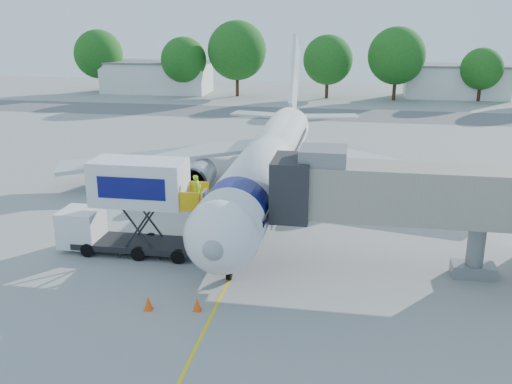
# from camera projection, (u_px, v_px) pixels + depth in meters

# --- Properties ---
(ground) EXTENTS (160.00, 160.00, 0.00)m
(ground) POSITION_uv_depth(u_px,v_px,m) (259.00, 218.00, 38.50)
(ground) COLOR gray
(ground) RESTS_ON ground
(guidance_line) EXTENTS (0.15, 70.00, 0.01)m
(guidance_line) POSITION_uv_depth(u_px,v_px,m) (259.00, 217.00, 38.50)
(guidance_line) COLOR yellow
(guidance_line) RESTS_ON ground
(taxiway_strip) EXTENTS (120.00, 10.00, 0.01)m
(taxiway_strip) POSITION_uv_depth(u_px,v_px,m) (310.00, 114.00, 77.98)
(taxiway_strip) COLOR #59595B
(taxiway_strip) RESTS_ON ground
(aircraft) EXTENTS (34.17, 37.73, 11.35)m
(aircraft) POSITION_uv_depth(u_px,v_px,m) (269.00, 160.00, 41.49)
(aircraft) COLOR white
(aircraft) RESTS_ON ground
(jet_bridge) EXTENTS (13.90, 3.20, 6.60)m
(jet_bridge) POSITION_uv_depth(u_px,v_px,m) (390.00, 193.00, 29.32)
(jet_bridge) COLOR gray
(jet_bridge) RESTS_ON ground
(catering_hiloader) EXTENTS (8.50, 2.44, 5.50)m
(catering_hiloader) POSITION_uv_depth(u_px,v_px,m) (129.00, 207.00, 32.11)
(catering_hiloader) COLOR black
(catering_hiloader) RESTS_ON ground
(safety_cone_a) EXTENTS (0.40, 0.40, 0.64)m
(safety_cone_a) POSITION_uv_depth(u_px,v_px,m) (197.00, 304.00, 26.39)
(safety_cone_a) COLOR #FE4F0D
(safety_cone_a) RESTS_ON ground
(safety_cone_b) EXTENTS (0.43, 0.43, 0.68)m
(safety_cone_b) POSITION_uv_depth(u_px,v_px,m) (148.00, 303.00, 26.45)
(safety_cone_b) COLOR #FE4F0D
(safety_cone_b) RESTS_ON ground
(outbuilding_left) EXTENTS (18.40, 8.40, 5.30)m
(outbuilding_left) POSITION_uv_depth(u_px,v_px,m) (157.00, 77.00, 98.65)
(outbuilding_left) COLOR silver
(outbuilding_left) RESTS_ON ground
(outbuilding_right) EXTENTS (16.40, 7.40, 5.30)m
(outbuilding_right) POSITION_uv_depth(u_px,v_px,m) (456.00, 81.00, 92.42)
(outbuilding_right) COLOR silver
(outbuilding_right) RESTS_ON ground
(tree_a) EXTENTS (8.30, 8.30, 10.59)m
(tree_a) POSITION_uv_depth(u_px,v_px,m) (99.00, 54.00, 98.41)
(tree_a) COLOR #382314
(tree_a) RESTS_ON ground
(tree_b) EXTENTS (7.51, 7.51, 9.57)m
(tree_b) POSITION_uv_depth(u_px,v_px,m) (184.00, 60.00, 94.03)
(tree_b) COLOR #382314
(tree_b) RESTS_ON ground
(tree_c) EXTENTS (9.55, 9.55, 12.18)m
(tree_c) POSITION_uv_depth(u_px,v_px,m) (237.00, 50.00, 92.56)
(tree_c) COLOR #382314
(tree_c) RESTS_ON ground
(tree_d) EXTENTS (7.87, 7.87, 10.04)m
(tree_d) POSITION_uv_depth(u_px,v_px,m) (328.00, 60.00, 90.58)
(tree_d) COLOR #382314
(tree_d) RESTS_ON ground
(tree_e) EXTENTS (8.88, 8.88, 11.32)m
(tree_e) POSITION_uv_depth(u_px,v_px,m) (397.00, 56.00, 88.36)
(tree_e) COLOR #382314
(tree_e) RESTS_ON ground
(tree_f) EXTENTS (6.43, 6.43, 8.20)m
(tree_f) POSITION_uv_depth(u_px,v_px,m) (482.00, 69.00, 88.01)
(tree_f) COLOR #382314
(tree_f) RESTS_ON ground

